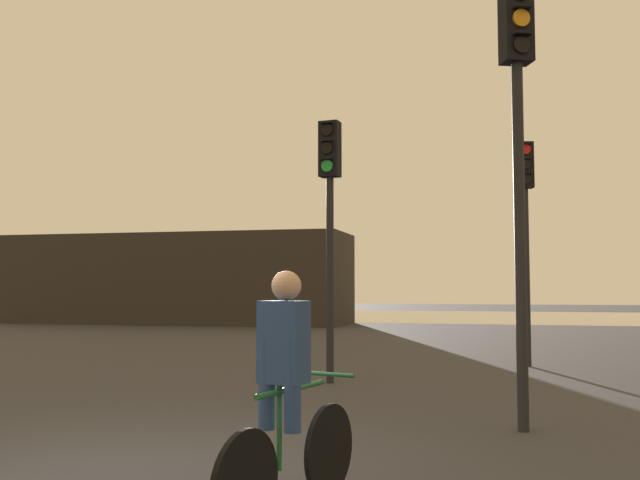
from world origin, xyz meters
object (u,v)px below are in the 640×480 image
object	(u,v)px
distant_building	(172,279)
traffic_light_near_right	(518,117)
traffic_light_far_right	(525,209)
traffic_light_center	(330,199)
cyclist	(287,392)

from	to	relation	value
distant_building	traffic_light_near_right	size ratio (longest dim) A/B	3.09
distant_building	traffic_light_far_right	bearing A→B (deg)	-44.28
traffic_light_center	traffic_light_near_right	size ratio (longest dim) A/B	0.86
distant_building	cyclist	world-z (taller)	distant_building
cyclist	traffic_light_center	bearing A→B (deg)	116.07
traffic_light_center	cyclist	xyz separation A→B (m)	(1.21, -6.50, -2.10)
traffic_light_center	traffic_light_far_right	bearing A→B (deg)	-127.59
traffic_light_far_right	traffic_light_near_right	size ratio (longest dim) A/B	0.90
distant_building	traffic_light_far_right	distance (m)	19.44
distant_building	cyclist	size ratio (longest dim) A/B	9.01
cyclist	distant_building	bearing A→B (deg)	132.69
traffic_light_far_right	traffic_light_near_right	world-z (taller)	traffic_light_near_right
traffic_light_far_right	traffic_light_near_right	xyz separation A→B (m)	(-0.32, -6.43, 0.32)
traffic_light_center	traffic_light_near_right	xyz separation A→B (m)	(2.83, -3.21, 0.42)
traffic_light_near_right	cyclist	bearing A→B (deg)	41.29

